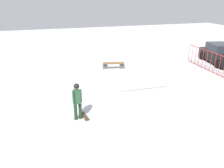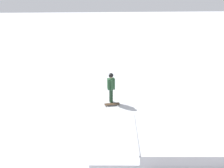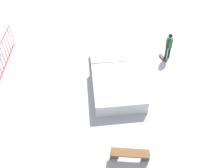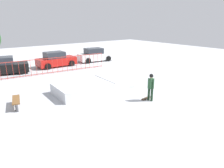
% 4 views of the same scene
% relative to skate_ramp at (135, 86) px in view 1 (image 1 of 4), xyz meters
% --- Properties ---
extents(ground_plane, '(60.00, 60.00, 0.00)m').
position_rel_skate_ramp_xyz_m(ground_plane, '(0.34, -0.74, -0.32)').
color(ground_plane, '#B7BABF').
extents(skate_ramp, '(5.50, 2.81, 0.74)m').
position_rel_skate_ramp_xyz_m(skate_ramp, '(0.00, 0.00, 0.00)').
color(skate_ramp, silver).
rests_on(skate_ramp, ground).
extents(skater, '(0.41, 0.43, 1.73)m').
position_rel_skate_ramp_xyz_m(skater, '(2.21, -3.74, 0.69)').
color(skater, black).
rests_on(skater, ground).
extents(skateboard, '(0.82, 0.33, 0.09)m').
position_rel_skate_ramp_xyz_m(skateboard, '(2.17, -3.44, -0.24)').
color(skateboard, '#3F2D1E').
rests_on(skateboard, ground).
extents(park_bench, '(0.76, 1.65, 0.48)m').
position_rel_skate_ramp_xyz_m(park_bench, '(-4.71, 0.25, 0.04)').
color(park_bench, brown).
rests_on(park_bench, ground).
extents(parked_car_black, '(4.37, 2.60, 1.60)m').
position_rel_skate_ramp_xyz_m(parked_car_black, '(-3.59, 9.12, 0.41)').
color(parked_car_black, black).
rests_on(parked_car_black, ground).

